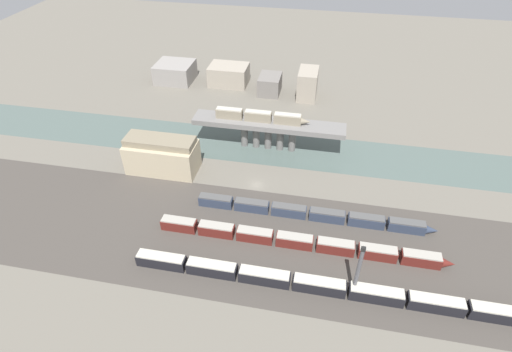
{
  "coord_description": "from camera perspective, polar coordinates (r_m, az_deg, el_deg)",
  "views": [
    {
      "loc": [
        18.91,
        -98.51,
        82.59
      ],
      "look_at": [
        0.0,
        -0.97,
        4.35
      ],
      "focal_mm": 28.0,
      "sensor_mm": 36.0,
      "label": 1
    }
  ],
  "objects": [
    {
      "name": "city_block_right",
      "position": [
        181.03,
        7.38,
        12.93
      ],
      "size": [
        8.23,
        13.99,
        12.32
      ],
      "primitive_type": "cube",
      "color": "gray",
      "rests_on": "ground"
    },
    {
      "name": "city_block_far_left",
      "position": [
        199.46,
        -11.48,
        14.36
      ],
      "size": [
        17.01,
        15.51,
        8.61
      ],
      "primitive_type": "cube",
      "color": "gray",
      "rests_on": "ground"
    },
    {
      "name": "city_block_center",
      "position": [
        184.27,
        1.99,
        12.96
      ],
      "size": [
        9.47,
        12.54,
        8.04
      ],
      "primitive_type": "cube",
      "color": "slate",
      "rests_on": "ground"
    },
    {
      "name": "city_block_left",
      "position": [
        192.73,
        -3.91,
        14.23
      ],
      "size": [
        17.69,
        12.74,
        8.98
      ],
      "primitive_type": "cube",
      "color": "gray",
      "rests_on": "ground"
    },
    {
      "name": "train_yard_near",
      "position": [
        101.64,
        9.99,
        -15.28
      ],
      "size": [
        98.42,
        3.18,
        3.67
      ],
      "color": "black",
      "rests_on": "ground"
    },
    {
      "name": "train_yard_far",
      "position": [
        118.4,
        8.05,
        -5.36
      ],
      "size": [
        69.68,
        2.89,
        3.45
      ],
      "color": "#2D384C",
      "rests_on": "ground"
    },
    {
      "name": "bridge",
      "position": [
        142.71,
        1.77,
        6.97
      ],
      "size": [
        54.03,
        8.39,
        10.89
      ],
      "color": "slate",
      "rests_on": "ground"
    },
    {
      "name": "ground_plane",
      "position": [
        129.93,
        0.08,
        -1.25
      ],
      "size": [
        400.0,
        400.0,
        0.0
      ],
      "primitive_type": "plane",
      "color": "#666056"
    },
    {
      "name": "railbed_yard",
      "position": [
        112.82,
        -2.25,
        -8.87
      ],
      "size": [
        280.0,
        42.0,
        0.01
      ],
      "primitive_type": "cube",
      "color": "#423D38",
      "rests_on": "ground"
    },
    {
      "name": "river_water",
      "position": [
        147.35,
        1.71,
        4.11
      ],
      "size": [
        320.0,
        21.93,
        0.01
      ],
      "primitive_type": "cube",
      "color": "#4C5B56",
      "rests_on": "ground"
    },
    {
      "name": "warehouse_building",
      "position": [
        136.72,
        -13.28,
        2.95
      ],
      "size": [
        23.34,
        11.1,
        12.44
      ],
      "color": "tan",
      "rests_on": "ground"
    },
    {
      "name": "train_on_bridge",
      "position": [
        141.01,
        0.73,
        8.51
      ],
      "size": [
        33.5,
        2.61,
        3.72
      ],
      "color": "gray",
      "rests_on": "bridge"
    },
    {
      "name": "signal_tower",
      "position": [
        97.61,
        14.33,
        -13.14
      ],
      "size": [
        1.0,
        0.95,
        16.61
      ],
      "color": "#4C4C51",
      "rests_on": "ground"
    },
    {
      "name": "train_yard_mid",
      "position": [
        110.18,
        6.25,
        -9.28
      ],
      "size": [
        79.42,
        3.13,
        3.57
      ],
      "color": "#5B1E19",
      "rests_on": "ground"
    }
  ]
}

